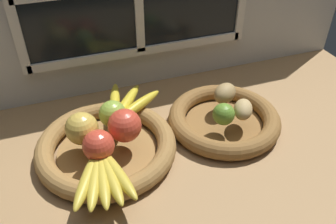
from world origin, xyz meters
TOP-DOWN VIEW (x-y plane):
  - ground_plane at (0.00, 0.00)cm, footprint 140.00×90.00cm
  - fruit_bowl_left at (-16.85, 0.93)cm, footprint 33.91×33.91cm
  - fruit_bowl_right at (14.74, 0.93)cm, footprint 29.68×29.68cm
  - apple_red_front at (-19.20, -4.79)cm, footprint 7.11×7.11cm
  - apple_golden_left at (-21.75, 1.89)cm, footprint 7.68×7.68cm
  - apple_red_right at (-12.24, -0.51)cm, footprint 7.91×7.91cm
  - apple_green_back at (-13.80, 5.56)cm, footprint 6.73×6.73cm
  - banana_bunch_front at (-19.93, -11.58)cm, footprint 14.23×18.51cm
  - banana_bunch_back at (-9.22, 11.14)cm, footprint 16.74×18.52cm
  - potato_back at (16.78, 5.42)cm, footprint 9.14×8.64cm
  - potato_small at (18.00, -2.33)cm, footprint 7.67×8.47cm
  - lime_near at (12.11, -3.02)cm, footprint 5.57×5.57cm

SIDE VIEW (x-z plane):
  - ground_plane at x=0.00cm, z-range -3.00..0.00cm
  - fruit_bowl_left at x=-16.85cm, z-range -0.18..4.42cm
  - fruit_bowl_right at x=14.74cm, z-range -0.17..4.43cm
  - banana_bunch_back at x=-9.22cm, z-range 4.60..7.29cm
  - banana_bunch_front at x=-19.93cm, z-range 4.60..7.34cm
  - potato_small at x=18.00cm, z-range 4.60..9.20cm
  - potato_back at x=16.78cm, z-range 4.60..9.76cm
  - lime_near at x=12.11cm, z-range 4.60..10.17cm
  - apple_green_back at x=-13.80cm, z-range 4.60..11.33cm
  - apple_red_front at x=-19.20cm, z-range 4.60..11.71cm
  - apple_golden_left at x=-21.75cm, z-range 4.60..12.28cm
  - apple_red_right at x=-12.24cm, z-range 4.60..12.51cm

